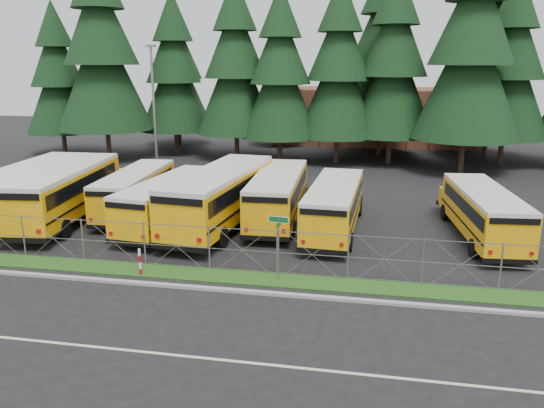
{
  "coord_description": "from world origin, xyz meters",
  "views": [
    {
      "loc": [
        5.68,
        -21.91,
        8.82
      ],
      "look_at": [
        0.85,
        4.0,
        1.77
      ],
      "focal_mm": 35.0,
      "sensor_mm": 36.0,
      "label": 1
    }
  ],
  "objects_px": {
    "bus_3": "(173,202)",
    "street_sign": "(278,235)",
    "bus_1": "(68,193)",
    "bus_4": "(223,198)",
    "bus_east": "(481,214)",
    "bus_0": "(35,190)",
    "bus_6": "(335,207)",
    "bus_2": "(138,192)",
    "light_standard": "(154,106)",
    "striped_bollard": "(140,262)",
    "bus_5": "(279,196)"
  },
  "relations": [
    {
      "from": "bus_6",
      "to": "bus_east",
      "type": "xyz_separation_m",
      "value": [
        7.46,
        0.17,
        -0.02
      ]
    },
    {
      "from": "bus_2",
      "to": "street_sign",
      "type": "relative_size",
      "value": 3.52
    },
    {
      "from": "bus_0",
      "to": "street_sign",
      "type": "relative_size",
      "value": 4.12
    },
    {
      "from": "bus_2",
      "to": "bus_4",
      "type": "height_order",
      "value": "bus_4"
    },
    {
      "from": "bus_3",
      "to": "street_sign",
      "type": "xyz_separation_m",
      "value": [
        7.1,
        -6.62,
        0.7
      ]
    },
    {
      "from": "bus_2",
      "to": "bus_4",
      "type": "relative_size",
      "value": 0.81
    },
    {
      "from": "bus_4",
      "to": "bus_east",
      "type": "relative_size",
      "value": 1.22
    },
    {
      "from": "bus_4",
      "to": "light_standard",
      "type": "height_order",
      "value": "light_standard"
    },
    {
      "from": "bus_east",
      "to": "light_standard",
      "type": "distance_m",
      "value": 25.99
    },
    {
      "from": "bus_1",
      "to": "light_standard",
      "type": "bearing_deg",
      "value": 83.37
    },
    {
      "from": "striped_bollard",
      "to": "bus_east",
      "type": "bearing_deg",
      "value": 27.41
    },
    {
      "from": "bus_0",
      "to": "bus_4",
      "type": "height_order",
      "value": "bus_4"
    },
    {
      "from": "bus_east",
      "to": "striped_bollard",
      "type": "relative_size",
      "value": 8.39
    },
    {
      "from": "bus_east",
      "to": "street_sign",
      "type": "bearing_deg",
      "value": -146.64
    },
    {
      "from": "bus_2",
      "to": "bus_0",
      "type": "bearing_deg",
      "value": -169.7
    },
    {
      "from": "bus_1",
      "to": "bus_4",
      "type": "height_order",
      "value": "bus_4"
    },
    {
      "from": "street_sign",
      "to": "striped_bollard",
      "type": "xyz_separation_m",
      "value": [
        -5.9,
        -0.48,
        -1.43
      ]
    },
    {
      "from": "bus_0",
      "to": "bus_east",
      "type": "distance_m",
      "value": 25.18
    },
    {
      "from": "bus_5",
      "to": "striped_bollard",
      "type": "relative_size",
      "value": 8.96
    },
    {
      "from": "bus_2",
      "to": "light_standard",
      "type": "xyz_separation_m",
      "value": [
        -3.23,
        10.79,
        4.2
      ]
    },
    {
      "from": "bus_1",
      "to": "striped_bollard",
      "type": "xyz_separation_m",
      "value": [
        7.5,
        -7.12,
        -0.97
      ]
    },
    {
      "from": "bus_6",
      "to": "street_sign",
      "type": "bearing_deg",
      "value": -101.32
    },
    {
      "from": "bus_6",
      "to": "bus_east",
      "type": "relative_size",
      "value": 1.02
    },
    {
      "from": "bus_4",
      "to": "bus_east",
      "type": "height_order",
      "value": "bus_4"
    },
    {
      "from": "light_standard",
      "to": "bus_4",
      "type": "bearing_deg",
      "value": -53.97
    },
    {
      "from": "bus_5",
      "to": "bus_east",
      "type": "height_order",
      "value": "bus_5"
    },
    {
      "from": "bus_0",
      "to": "bus_4",
      "type": "bearing_deg",
      "value": -4.01
    },
    {
      "from": "bus_1",
      "to": "bus_5",
      "type": "height_order",
      "value": "bus_1"
    },
    {
      "from": "bus_6",
      "to": "street_sign",
      "type": "xyz_separation_m",
      "value": [
        -1.81,
        -7.21,
        0.69
      ]
    },
    {
      "from": "bus_0",
      "to": "bus_3",
      "type": "xyz_separation_m",
      "value": [
        8.81,
        -0.64,
        -0.18
      ]
    },
    {
      "from": "bus_5",
      "to": "street_sign",
      "type": "relative_size",
      "value": 3.82
    },
    {
      "from": "bus_4",
      "to": "bus_6",
      "type": "distance_m",
      "value": 6.14
    },
    {
      "from": "bus_1",
      "to": "bus_4",
      "type": "xyz_separation_m",
      "value": [
        9.08,
        0.47,
        0.04
      ]
    },
    {
      "from": "bus_2",
      "to": "bus_3",
      "type": "height_order",
      "value": "bus_3"
    },
    {
      "from": "bus_2",
      "to": "bus_3",
      "type": "bearing_deg",
      "value": -38.47
    },
    {
      "from": "bus_2",
      "to": "bus_east",
      "type": "relative_size",
      "value": 0.98
    },
    {
      "from": "bus_0",
      "to": "bus_2",
      "type": "distance_m",
      "value": 5.99
    },
    {
      "from": "bus_3",
      "to": "bus_2",
      "type": "bearing_deg",
      "value": 151.69
    },
    {
      "from": "bus_5",
      "to": "bus_0",
      "type": "bearing_deg",
      "value": -176.14
    },
    {
      "from": "bus_6",
      "to": "street_sign",
      "type": "distance_m",
      "value": 7.47
    },
    {
      "from": "bus_0",
      "to": "bus_6",
      "type": "distance_m",
      "value": 17.72
    },
    {
      "from": "bus_east",
      "to": "striped_bollard",
      "type": "bearing_deg",
      "value": -157.78
    },
    {
      "from": "striped_bollard",
      "to": "street_sign",
      "type": "bearing_deg",
      "value": 4.67
    },
    {
      "from": "bus_1",
      "to": "bus_east",
      "type": "bearing_deg",
      "value": -4.47
    },
    {
      "from": "street_sign",
      "to": "bus_east",
      "type": "bearing_deg",
      "value": 38.55
    },
    {
      "from": "bus_0",
      "to": "light_standard",
      "type": "height_order",
      "value": "light_standard"
    },
    {
      "from": "light_standard",
      "to": "striped_bollard",
      "type": "bearing_deg",
      "value": -69.58
    },
    {
      "from": "bus_1",
      "to": "light_standard",
      "type": "height_order",
      "value": "light_standard"
    },
    {
      "from": "bus_4",
      "to": "striped_bollard",
      "type": "relative_size",
      "value": 10.23
    },
    {
      "from": "striped_bollard",
      "to": "light_standard",
      "type": "distance_m",
      "value": 21.88
    }
  ]
}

